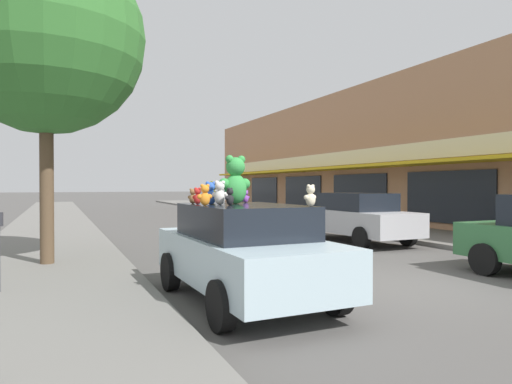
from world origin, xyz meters
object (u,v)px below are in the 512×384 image
object	(u,v)px
teddy_bear_black	(230,197)
teddy_bear_yellow	(212,193)
parked_car_far_center	(356,217)
teddy_bear_cream	(311,196)
teddy_bear_brown	(193,196)
teddy_bear_giant	(235,181)
teddy_bear_blue	(211,193)
street_tree	(46,37)
teddy_bear_white	(220,193)
teddy_bear_orange	(205,195)
plush_art_car	(244,250)
teddy_bear_purple	(246,197)
teddy_bear_red	(198,196)

from	to	relation	value
teddy_bear_black	teddy_bear_yellow	xyz separation A→B (m)	(0.00, 0.88, 0.05)
teddy_bear_black	parked_car_far_center	xyz separation A→B (m)	(6.44, 5.60, -0.83)
teddy_bear_cream	teddy_bear_brown	bearing A→B (deg)	-71.60
teddy_bear_black	teddy_bear_cream	bearing A→B (deg)	100.94
teddy_bear_black	teddy_bear_giant	bearing A→B (deg)	-156.90
teddy_bear_brown	parked_car_far_center	xyz separation A→B (m)	(6.78, 4.75, -0.83)
teddy_bear_blue	street_tree	world-z (taller)	street_tree
teddy_bear_giant	street_tree	world-z (taller)	street_tree
parked_car_far_center	street_tree	bearing A→B (deg)	-172.03
teddy_bear_white	street_tree	xyz separation A→B (m)	(-2.56, 4.09, 3.34)
teddy_bear_orange	teddy_bear_yellow	world-z (taller)	teddy_bear_yellow
teddy_bear_blue	parked_car_far_center	world-z (taller)	teddy_bear_blue
plush_art_car	teddy_bear_orange	distance (m)	1.10
teddy_bear_purple	teddy_bear_white	bearing A→B (deg)	34.45
teddy_bear_giant	teddy_bear_purple	size ratio (longest dim) A/B	3.59
teddy_bear_red	teddy_bear_cream	bearing A→B (deg)	179.89
teddy_bear_giant	teddy_bear_cream	xyz separation A→B (m)	(0.66, -1.30, -0.23)
teddy_bear_cream	teddy_bear_white	bearing A→B (deg)	-65.94
teddy_bear_yellow	parked_car_far_center	size ratio (longest dim) A/B	0.08
street_tree	teddy_bear_white	bearing A→B (deg)	-57.88
teddy_bear_blue	teddy_bear_yellow	bearing A→B (deg)	-87.07
teddy_bear_red	teddy_bear_blue	distance (m)	0.24
teddy_bear_red	teddy_bear_orange	bearing A→B (deg)	134.53
teddy_bear_cream	teddy_bear_blue	world-z (taller)	teddy_bear_blue
plush_art_car	street_tree	distance (m)	6.67
teddy_bear_blue	teddy_bear_black	distance (m)	0.49
teddy_bear_brown	parked_car_far_center	world-z (taller)	teddy_bear_brown
teddy_bear_brown	teddy_bear_red	bearing A→B (deg)	133.36
teddy_bear_giant	teddy_bear_cream	world-z (taller)	teddy_bear_giant
teddy_bear_cream	teddy_bear_white	xyz separation A→B (m)	(-1.00, 1.10, 0.03)
teddy_bear_giant	teddy_bear_yellow	size ratio (longest dim) A/B	2.12
teddy_bear_brown	teddy_bear_orange	bearing A→B (deg)	127.83
teddy_bear_white	teddy_bear_black	xyz separation A→B (m)	(0.07, -0.25, -0.05)
teddy_bear_red	teddy_bear_blue	world-z (taller)	teddy_bear_blue
teddy_bear_white	teddy_bear_yellow	distance (m)	0.63
plush_art_car	teddy_bear_giant	distance (m)	1.16
teddy_bear_white	parked_car_far_center	distance (m)	8.48
plush_art_car	teddy_bear_orange	xyz separation A→B (m)	(-0.66, -0.03, 0.88)
teddy_bear_red	teddy_bear_black	bearing A→B (deg)	167.58
teddy_bear_giant	teddy_bear_cream	size ratio (longest dim) A/B	2.49
teddy_bear_black	teddy_bear_brown	bearing A→B (deg)	-104.51
teddy_bear_blue	teddy_bear_white	bearing A→B (deg)	135.90
teddy_bear_red	street_tree	bearing A→B (deg)	-8.88
teddy_bear_red	parked_car_far_center	world-z (taller)	teddy_bear_red
plush_art_car	parked_car_far_center	bearing A→B (deg)	40.30
teddy_bear_cream	teddy_bear_black	size ratio (longest dim) A/B	1.18
teddy_bear_purple	street_tree	xyz separation A→B (m)	(-3.29, 3.39, 3.42)
teddy_bear_red	teddy_bear_white	size ratio (longest dim) A/B	0.72
teddy_bear_orange	teddy_bear_yellow	distance (m)	0.89
plush_art_car	teddy_bear_yellow	world-z (taller)	teddy_bear_yellow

